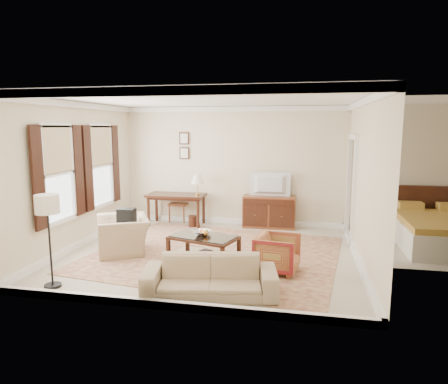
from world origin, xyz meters
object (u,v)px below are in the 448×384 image
(sideboard, at_px, (269,212))
(sofa, at_px, (210,271))
(writing_desk, at_px, (176,199))
(striped_armchair, at_px, (277,252))
(coffee_table, at_px, (204,242))
(club_armchair, at_px, (123,229))
(tv, at_px, (270,177))

(sideboard, distance_m, sofa, 4.18)
(writing_desk, relative_size, striped_armchair, 2.01)
(striped_armchair, bearing_deg, coffee_table, 89.14)
(coffee_table, height_order, club_armchair, club_armchair)
(coffee_table, height_order, sofa, sofa)
(writing_desk, bearing_deg, coffee_table, -62.55)
(tv, bearing_deg, writing_desk, 4.08)
(club_armchair, bearing_deg, coffee_table, 51.53)
(tv, xyz_separation_m, club_armchair, (-2.60, -2.48, -0.77))
(club_armchair, distance_m, sofa, 2.67)
(club_armchair, relative_size, sofa, 0.56)
(striped_armchair, bearing_deg, sideboard, 16.22)
(club_armchair, xyz_separation_m, sofa, (2.10, -1.64, -0.09))
(writing_desk, distance_m, coffee_table, 2.93)
(sideboard, height_order, coffee_table, sideboard)
(tv, height_order, coffee_table, tv)
(sideboard, bearing_deg, club_armchair, -136.06)
(sideboard, relative_size, sofa, 0.66)
(sideboard, bearing_deg, writing_desk, -175.42)
(writing_desk, xyz_separation_m, striped_armchair, (2.67, -2.82, -0.31))
(tv, relative_size, sofa, 0.49)
(sofa, bearing_deg, writing_desk, 104.10)
(striped_armchair, bearing_deg, tv, 16.27)
(sideboard, relative_size, coffee_table, 0.95)
(tv, distance_m, club_armchair, 3.67)
(writing_desk, height_order, coffee_table, writing_desk)
(striped_armchair, bearing_deg, club_armchair, 89.37)
(sideboard, distance_m, striped_armchair, 3.02)
(writing_desk, xyz_separation_m, sideboard, (2.28, 0.18, -0.28))
(writing_desk, xyz_separation_m, club_armchair, (-0.32, -2.32, -0.20))
(tv, bearing_deg, sideboard, -90.00)
(writing_desk, bearing_deg, club_armchair, -97.87)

